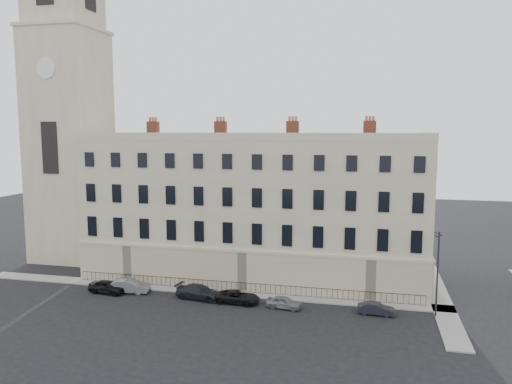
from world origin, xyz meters
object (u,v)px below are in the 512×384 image
(car_d, at_px, (238,297))
(car_f, at_px, (376,309))
(car_a, at_px, (107,287))
(streetlamp, at_px, (437,270))
(car_c, at_px, (199,292))
(car_e, at_px, (284,302))
(car_b, at_px, (128,286))

(car_d, bearing_deg, car_f, -87.79)
(car_d, bearing_deg, car_a, 93.50)
(car_f, relative_size, streetlamp, 0.43)
(car_c, distance_m, car_d, 3.90)
(car_d, distance_m, car_e, 4.48)
(car_c, height_order, car_e, car_c)
(car_b, xyz_separation_m, car_d, (11.35, -0.42, -0.11))
(car_d, relative_size, streetlamp, 0.55)
(car_e, relative_size, car_f, 1.01)
(car_e, distance_m, streetlamp, 13.61)
(car_b, distance_m, car_e, 15.83)
(car_c, relative_size, car_d, 1.10)
(car_d, relative_size, car_e, 1.29)
(car_a, xyz_separation_m, car_c, (9.41, 0.49, 0.02))
(car_b, bearing_deg, car_f, -99.66)
(car_c, relative_size, car_f, 1.43)
(car_e, height_order, car_f, car_e)
(car_c, distance_m, streetlamp, 21.73)
(car_b, bearing_deg, car_c, -99.43)
(car_c, distance_m, car_f, 16.46)
(car_d, distance_m, streetlamp, 17.93)
(car_c, bearing_deg, car_a, 100.64)
(car_b, bearing_deg, streetlamp, -98.63)
(car_d, height_order, car_e, car_d)
(car_a, xyz_separation_m, streetlamp, (30.86, 0.52, 3.54))
(car_b, distance_m, streetlamp, 29.12)
(car_c, xyz_separation_m, car_e, (8.35, -0.68, -0.12))
(car_b, relative_size, car_d, 1.00)
(car_c, bearing_deg, car_f, -83.69)
(car_c, relative_size, car_e, 1.42)
(car_e, xyz_separation_m, car_f, (8.11, 0.30, -0.02))
(car_d, bearing_deg, streetlamp, -86.32)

